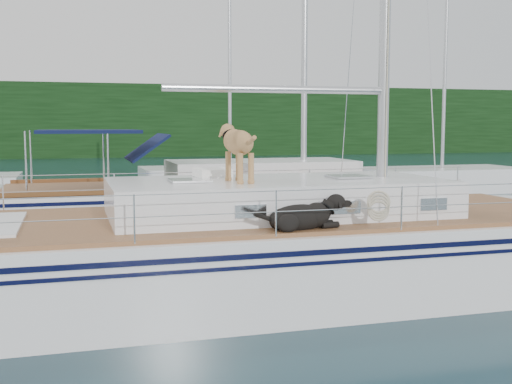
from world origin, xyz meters
name	(u,v)px	position (x,y,z in m)	size (l,w,h in m)	color
ground	(229,296)	(0.00, 0.00, 0.00)	(120.00, 120.00, 0.00)	black
tree_line	(98,121)	(0.00, 45.00, 3.00)	(90.00, 3.00, 6.00)	black
shore_bank	(98,149)	(0.00, 46.20, 0.60)	(92.00, 1.00, 1.20)	#595147
main_sailboat	(235,253)	(0.09, -0.01, 0.68)	(12.00, 3.80, 14.01)	white
neighbor_sailboat	(221,203)	(1.44, 6.69, 0.63)	(11.00, 3.50, 13.30)	white
bg_boat_center	(230,179)	(4.00, 16.00, 0.45)	(7.20, 3.00, 11.65)	white
bg_boat_east	(442,180)	(12.00, 13.00, 0.46)	(6.40, 3.00, 11.65)	white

